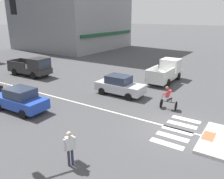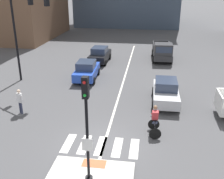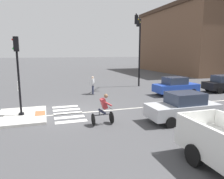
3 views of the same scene
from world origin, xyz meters
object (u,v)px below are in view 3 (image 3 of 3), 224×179
object	(u,v)px
cyclist	(104,109)
traffic_light_mast	(139,40)
signal_pole	(18,69)
car_silver_eastbound_mid	(183,107)
pedestrian_at_curb_left	(93,84)
car_blue_westbound_far	(176,86)
car_black_westbound_distant	(224,84)

from	to	relation	value
cyclist	traffic_light_mast	bearing A→B (deg)	146.82
signal_pole	car_silver_eastbound_mid	size ratio (longest dim) A/B	1.12
car_silver_eastbound_mid	pedestrian_at_curb_left	world-z (taller)	pedestrian_at_curb_left
car_blue_westbound_far	car_silver_eastbound_mid	size ratio (longest dim) A/B	1.01
traffic_light_mast	car_silver_eastbound_mid	world-z (taller)	traffic_light_mast
car_blue_westbound_far	pedestrian_at_curb_left	world-z (taller)	pedestrian_at_curb_left
traffic_light_mast	pedestrian_at_curb_left	distance (m)	7.06
traffic_light_mast	car_blue_westbound_far	bearing A→B (deg)	21.14
car_silver_eastbound_mid	pedestrian_at_curb_left	distance (m)	9.82
signal_pole	cyclist	distance (m)	5.57
car_black_westbound_distant	cyclist	bearing A→B (deg)	-67.79
signal_pole	traffic_light_mast	bearing A→B (deg)	124.22
car_black_westbound_distant	signal_pole	bearing A→B (deg)	-80.86
car_black_westbound_distant	car_silver_eastbound_mid	bearing A→B (deg)	-55.74
signal_pole	traffic_light_mast	world-z (taller)	traffic_light_mast
car_silver_eastbound_mid	cyclist	size ratio (longest dim) A/B	2.44
signal_pole	traffic_light_mast	distance (m)	13.66
car_black_westbound_distant	cyclist	world-z (taller)	cyclist
car_blue_westbound_far	pedestrian_at_curb_left	size ratio (longest dim) A/B	2.49
signal_pole	pedestrian_at_curb_left	xyz separation A→B (m)	(-5.78, 5.71, -1.94)
car_silver_eastbound_mid	signal_pole	bearing A→B (deg)	-111.70
car_black_westbound_distant	traffic_light_mast	bearing A→B (deg)	-122.70
car_blue_westbound_far	cyclist	size ratio (longest dim) A/B	2.47
pedestrian_at_curb_left	traffic_light_mast	bearing A→B (deg)	108.32
signal_pole	car_blue_westbound_far	distance (m)	13.42
signal_pole	pedestrian_at_curb_left	world-z (taller)	signal_pole
car_black_westbound_distant	car_blue_westbound_far	world-z (taller)	same
pedestrian_at_curb_left	car_blue_westbound_far	bearing A→B (deg)	69.53
traffic_light_mast	cyclist	bearing A→B (deg)	-33.18
car_black_westbound_distant	pedestrian_at_curb_left	world-z (taller)	pedestrian_at_curb_left
traffic_light_mast	cyclist	size ratio (longest dim) A/B	4.46
cyclist	pedestrian_at_curb_left	size ratio (longest dim) A/B	1.01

